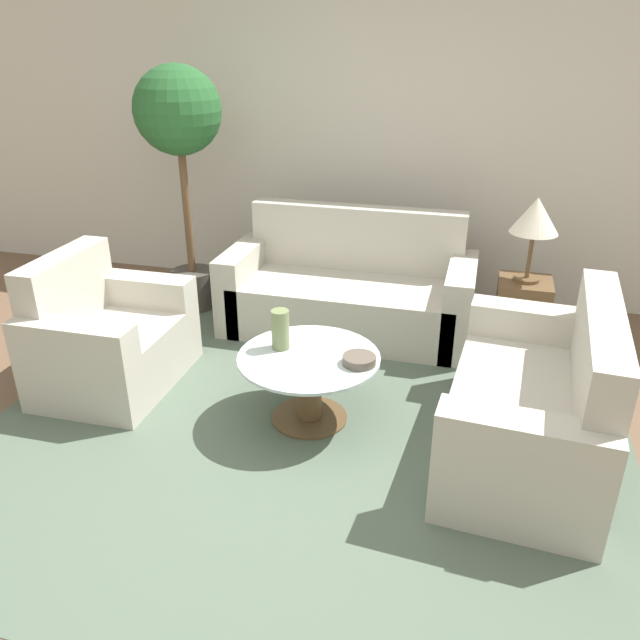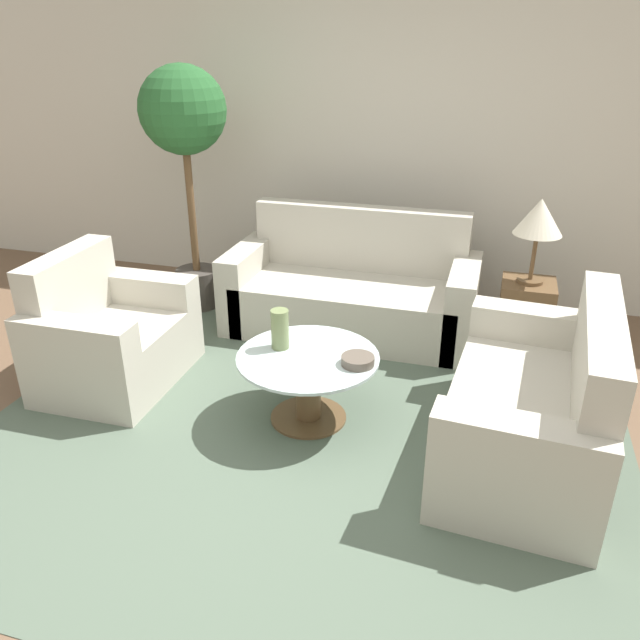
{
  "view_description": "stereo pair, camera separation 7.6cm",
  "coord_description": "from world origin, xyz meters",
  "px_view_note": "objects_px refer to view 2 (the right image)",
  "views": [
    {
      "loc": [
        1.01,
        -2.5,
        2.14
      ],
      "look_at": [
        0.12,
        0.81,
        0.55
      ],
      "focal_mm": 35.0,
      "sensor_mm": 36.0,
      "label": 1
    },
    {
      "loc": [
        1.08,
        -2.48,
        2.14
      ],
      "look_at": [
        0.12,
        0.81,
        0.55
      ],
      "focal_mm": 35.0,
      "sensor_mm": 36.0,
      "label": 2
    }
  ],
  "objects_px": {
    "coffee_table": "(308,379)",
    "table_lamp": "(539,219)",
    "bowl": "(358,360)",
    "loveseat": "(540,412)",
    "potted_plant": "(185,135)",
    "armchair": "(108,340)",
    "sofa_main": "(353,292)",
    "vase": "(280,329)"
  },
  "relations": [
    {
      "from": "coffee_table",
      "to": "potted_plant",
      "type": "distance_m",
      "value": 2.29
    },
    {
      "from": "potted_plant",
      "to": "bowl",
      "type": "xyz_separation_m",
      "value": [
        1.72,
        -1.42,
        -0.96
      ]
    },
    {
      "from": "table_lamp",
      "to": "potted_plant",
      "type": "height_order",
      "value": "potted_plant"
    },
    {
      "from": "sofa_main",
      "to": "vase",
      "type": "bearing_deg",
      "value": -95.82
    },
    {
      "from": "table_lamp",
      "to": "vase",
      "type": "height_order",
      "value": "table_lamp"
    },
    {
      "from": "potted_plant",
      "to": "bowl",
      "type": "distance_m",
      "value": 2.43
    },
    {
      "from": "bowl",
      "to": "vase",
      "type": "bearing_deg",
      "value": 171.35
    },
    {
      "from": "coffee_table",
      "to": "bowl",
      "type": "bearing_deg",
      "value": -3.8
    },
    {
      "from": "loveseat",
      "to": "coffee_table",
      "type": "height_order",
      "value": "loveseat"
    },
    {
      "from": "armchair",
      "to": "loveseat",
      "type": "distance_m",
      "value": 2.72
    },
    {
      "from": "armchair",
      "to": "bowl",
      "type": "height_order",
      "value": "armchair"
    },
    {
      "from": "bowl",
      "to": "loveseat",
      "type": "bearing_deg",
      "value": 0.72
    },
    {
      "from": "loveseat",
      "to": "armchair",
      "type": "bearing_deg",
      "value": -87.77
    },
    {
      "from": "vase",
      "to": "bowl",
      "type": "distance_m",
      "value": 0.5
    },
    {
      "from": "armchair",
      "to": "potted_plant",
      "type": "relative_size",
      "value": 0.52
    },
    {
      "from": "coffee_table",
      "to": "table_lamp",
      "type": "bearing_deg",
      "value": 46.28
    },
    {
      "from": "potted_plant",
      "to": "vase",
      "type": "relative_size",
      "value": 8.01
    },
    {
      "from": "loveseat",
      "to": "potted_plant",
      "type": "height_order",
      "value": "potted_plant"
    },
    {
      "from": "armchair",
      "to": "table_lamp",
      "type": "height_order",
      "value": "table_lamp"
    },
    {
      "from": "coffee_table",
      "to": "table_lamp",
      "type": "xyz_separation_m",
      "value": [
        1.23,
        1.29,
        0.72
      ]
    },
    {
      "from": "vase",
      "to": "loveseat",
      "type": "bearing_deg",
      "value": -2.38
    },
    {
      "from": "potted_plant",
      "to": "vase",
      "type": "xyz_separation_m",
      "value": [
        1.23,
        -1.34,
        -0.87
      ]
    },
    {
      "from": "table_lamp",
      "to": "potted_plant",
      "type": "distance_m",
      "value": 2.68
    },
    {
      "from": "sofa_main",
      "to": "table_lamp",
      "type": "height_order",
      "value": "table_lamp"
    },
    {
      "from": "potted_plant",
      "to": "armchair",
      "type": "bearing_deg",
      "value": -90.03
    },
    {
      "from": "table_lamp",
      "to": "vase",
      "type": "relative_size",
      "value": 2.46
    },
    {
      "from": "armchair",
      "to": "potted_plant",
      "type": "bearing_deg",
      "value": -0.76
    },
    {
      "from": "table_lamp",
      "to": "loveseat",
      "type": "bearing_deg",
      "value": -86.92
    },
    {
      "from": "sofa_main",
      "to": "potted_plant",
      "type": "relative_size",
      "value": 0.97
    },
    {
      "from": "bowl",
      "to": "armchair",
      "type": "bearing_deg",
      "value": 176.2
    },
    {
      "from": "sofa_main",
      "to": "vase",
      "type": "height_order",
      "value": "sofa_main"
    },
    {
      "from": "loveseat",
      "to": "sofa_main",
      "type": "bearing_deg",
      "value": -130.71
    },
    {
      "from": "vase",
      "to": "table_lamp",
      "type": "bearing_deg",
      "value": 40.98
    },
    {
      "from": "loveseat",
      "to": "vase",
      "type": "distance_m",
      "value": 1.51
    },
    {
      "from": "armchair",
      "to": "bowl",
      "type": "xyz_separation_m",
      "value": [
        1.72,
        -0.11,
        0.17
      ]
    },
    {
      "from": "loveseat",
      "to": "bowl",
      "type": "xyz_separation_m",
      "value": [
        -1.0,
        -0.01,
        0.17
      ]
    },
    {
      "from": "sofa_main",
      "to": "vase",
      "type": "relative_size",
      "value": 7.8
    },
    {
      "from": "table_lamp",
      "to": "bowl",
      "type": "height_order",
      "value": "table_lamp"
    },
    {
      "from": "armchair",
      "to": "table_lamp",
      "type": "xyz_separation_m",
      "value": [
        2.65,
        1.19,
        0.71
      ]
    },
    {
      "from": "potted_plant",
      "to": "coffee_table",
      "type": "bearing_deg",
      "value": -44.62
    },
    {
      "from": "potted_plant",
      "to": "vase",
      "type": "height_order",
      "value": "potted_plant"
    },
    {
      "from": "table_lamp",
      "to": "vase",
      "type": "distance_m",
      "value": 1.93
    }
  ]
}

